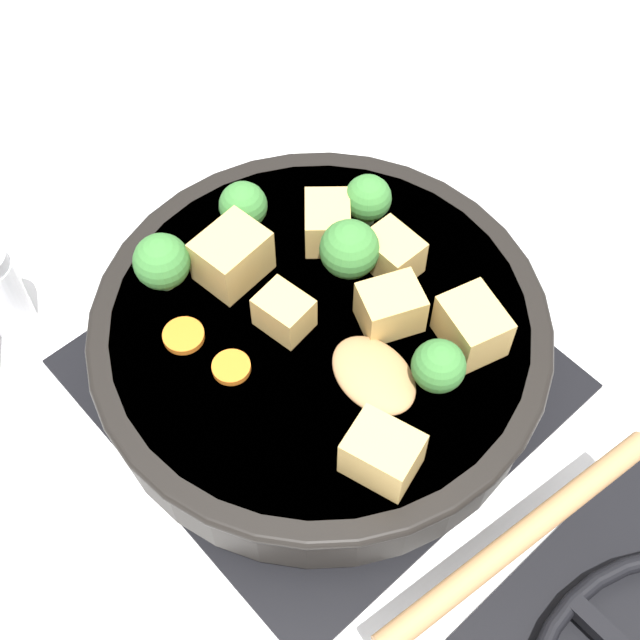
% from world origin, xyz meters
% --- Properties ---
extents(ground_plane, '(2.40, 2.40, 0.00)m').
position_xyz_m(ground_plane, '(0.00, 0.00, 0.00)').
color(ground_plane, white).
extents(front_burner_grate, '(0.31, 0.31, 0.03)m').
position_xyz_m(front_burner_grate, '(0.00, 0.00, 0.01)').
color(front_burner_grate, black).
rests_on(front_burner_grate, ground_plane).
extents(skillet_pan, '(0.45, 0.39, 0.05)m').
position_xyz_m(skillet_pan, '(0.00, -0.00, 0.06)').
color(skillet_pan, black).
rests_on(skillet_pan, front_burner_grate).
extents(wooden_spoon, '(0.22, 0.20, 0.02)m').
position_xyz_m(wooden_spoon, '(0.01, 0.14, 0.09)').
color(wooden_spoon, '#A87A4C').
rests_on(wooden_spoon, skillet_pan).
extents(tofu_cube_center_large, '(0.03, 0.04, 0.03)m').
position_xyz_m(tofu_cube_center_large, '(-0.07, -0.00, 0.09)').
color(tofu_cube_center_large, tan).
rests_on(tofu_cube_center_large, skillet_pan).
extents(tofu_cube_near_handle, '(0.05, 0.05, 0.04)m').
position_xyz_m(tofu_cube_near_handle, '(0.05, 0.11, 0.10)').
color(tofu_cube_near_handle, tan).
rests_on(tofu_cube_near_handle, skillet_pan).
extents(tofu_cube_east_chunk, '(0.05, 0.05, 0.03)m').
position_xyz_m(tofu_cube_east_chunk, '(-0.04, 0.03, 0.10)').
color(tofu_cube_east_chunk, tan).
rests_on(tofu_cube_east_chunk, skillet_pan).
extents(tofu_cube_west_chunk, '(0.05, 0.05, 0.03)m').
position_xyz_m(tofu_cube_west_chunk, '(-0.05, -0.05, 0.10)').
color(tofu_cube_west_chunk, tan).
rests_on(tofu_cube_west_chunk, skillet_pan).
extents(tofu_cube_back_piece, '(0.05, 0.04, 0.04)m').
position_xyz_m(tofu_cube_back_piece, '(0.02, -0.07, 0.10)').
color(tofu_cube_back_piece, tan).
rests_on(tofu_cube_back_piece, skillet_pan).
extents(tofu_cube_front_piece, '(0.03, 0.04, 0.03)m').
position_xyz_m(tofu_cube_front_piece, '(0.02, -0.01, 0.09)').
color(tofu_cube_front_piece, tan).
rests_on(tofu_cube_front_piece, skillet_pan).
extents(tofu_cube_mid_small, '(0.05, 0.05, 0.04)m').
position_xyz_m(tofu_cube_mid_small, '(-0.07, 0.08, 0.10)').
color(tofu_cube_mid_small, tan).
rests_on(tofu_cube_mid_small, skillet_pan).
extents(broccoli_floret_near_spoon, '(0.04, 0.04, 0.05)m').
position_xyz_m(broccoli_floret_near_spoon, '(-0.04, -0.02, 0.11)').
color(broccoli_floret_near_spoon, '#709956').
rests_on(broccoli_floret_near_spoon, skillet_pan).
extents(broccoli_floret_center_top, '(0.04, 0.04, 0.04)m').
position_xyz_m(broccoli_floret_center_top, '(-0.09, -0.04, 0.10)').
color(broccoli_floret_center_top, '#709956').
rests_on(broccoli_floret_center_top, skillet_pan).
extents(broccoli_floret_east_rim, '(0.04, 0.04, 0.04)m').
position_xyz_m(broccoli_floret_east_rim, '(-0.01, -0.10, 0.10)').
color(broccoli_floret_east_rim, '#709956').
rests_on(broccoli_floret_east_rim, skillet_pan).
extents(broccoli_floret_west_rim, '(0.04, 0.04, 0.05)m').
position_xyz_m(broccoli_floret_west_rim, '(0.06, -0.10, 0.11)').
color(broccoli_floret_west_rim, '#709956').
rests_on(broccoli_floret_west_rim, skillet_pan).
extents(broccoli_floret_north_edge, '(0.04, 0.04, 0.04)m').
position_xyz_m(broccoli_floret_north_edge, '(-0.02, 0.09, 0.10)').
color(broccoli_floret_north_edge, '#709956').
rests_on(broccoli_floret_north_edge, skillet_pan).
extents(carrot_slice_orange_thin, '(0.03, 0.03, 0.01)m').
position_xyz_m(carrot_slice_orange_thin, '(0.07, -0.01, 0.08)').
color(carrot_slice_orange_thin, orange).
rests_on(carrot_slice_orange_thin, skillet_pan).
extents(carrot_slice_near_center, '(0.03, 0.03, 0.01)m').
position_xyz_m(carrot_slice_near_center, '(0.08, -0.05, 0.08)').
color(carrot_slice_near_center, orange).
rests_on(carrot_slice_near_center, skillet_pan).
extents(salt_shaker, '(0.04, 0.04, 0.09)m').
position_xyz_m(salt_shaker, '(0.15, -0.20, 0.04)').
color(salt_shaker, white).
rests_on(salt_shaker, ground_plane).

